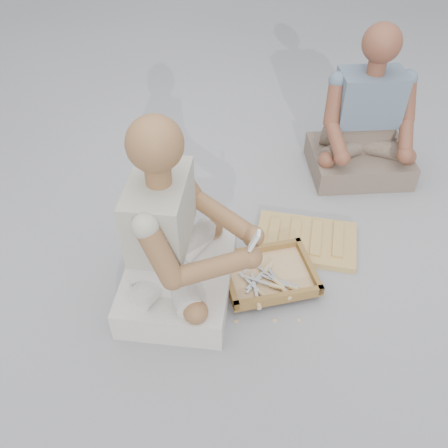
# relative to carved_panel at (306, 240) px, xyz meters

# --- Properties ---
(ground) EXTENTS (60.00, 60.00, 0.00)m
(ground) POSITION_rel_carved_panel_xyz_m (-0.35, -0.35, -0.02)
(ground) COLOR #98999E
(ground) RESTS_ON ground
(carved_panel) EXTENTS (0.58, 0.42, 0.04)m
(carved_panel) POSITION_rel_carved_panel_xyz_m (0.00, 0.00, 0.00)
(carved_panel) COLOR #A87A41
(carved_panel) RESTS_ON ground
(tool_tray) EXTENTS (0.54, 0.48, 0.06)m
(tool_tray) POSITION_rel_carved_panel_xyz_m (-0.20, -0.30, 0.04)
(tool_tray) COLOR brown
(tool_tray) RESTS_ON carved_panel
(chisel_0) EXTENTS (0.09, 0.21, 0.02)m
(chisel_0) POSITION_rel_carved_panel_xyz_m (-0.27, -0.15, 0.04)
(chisel_0) COLOR silver
(chisel_0) RESTS_ON tool_tray
(chisel_1) EXTENTS (0.16, 0.18, 0.02)m
(chisel_1) POSITION_rel_carved_panel_xyz_m (-0.24, -0.44, 0.05)
(chisel_1) COLOR silver
(chisel_1) RESTS_ON tool_tray
(chisel_2) EXTENTS (0.13, 0.20, 0.02)m
(chisel_2) POSITION_rel_carved_panel_xyz_m (-0.12, -0.41, 0.06)
(chisel_2) COLOR silver
(chisel_2) RESTS_ON tool_tray
(chisel_3) EXTENTS (0.13, 0.20, 0.02)m
(chisel_3) POSITION_rel_carved_panel_xyz_m (-0.22, -0.28, 0.05)
(chisel_3) COLOR silver
(chisel_3) RESTS_ON tool_tray
(chisel_4) EXTENTS (0.06, 0.22, 0.02)m
(chisel_4) POSITION_rel_carved_panel_xyz_m (-0.25, -0.47, 0.05)
(chisel_4) COLOR silver
(chisel_4) RESTS_ON tool_tray
(chisel_5) EXTENTS (0.21, 0.09, 0.02)m
(chisel_5) POSITION_rel_carved_panel_xyz_m (-0.04, -0.38, 0.04)
(chisel_5) COLOR silver
(chisel_5) RESTS_ON tool_tray
(chisel_6) EXTENTS (0.21, 0.11, 0.02)m
(chisel_6) POSITION_rel_carved_panel_xyz_m (-0.09, -0.39, 0.05)
(chisel_6) COLOR silver
(chisel_6) RESTS_ON tool_tray
(chisel_7) EXTENTS (0.21, 0.08, 0.02)m
(chisel_7) POSITION_rel_carved_panel_xyz_m (-0.18, -0.39, 0.06)
(chisel_7) COLOR silver
(chisel_7) RESTS_ON tool_tray
(chisel_8) EXTENTS (0.13, 0.20, 0.02)m
(chisel_8) POSITION_rel_carved_panel_xyz_m (-0.22, -0.30, 0.05)
(chisel_8) COLOR silver
(chisel_8) RESTS_ON tool_tray
(chisel_9) EXTENTS (0.17, 0.17, 0.02)m
(chisel_9) POSITION_rel_carved_panel_xyz_m (-0.16, -0.36, 0.06)
(chisel_9) COLOR silver
(chisel_9) RESTS_ON tool_tray
(wood_chip_0) EXTENTS (0.02, 0.02, 0.00)m
(wood_chip_0) POSITION_rel_carved_panel_xyz_m (-0.44, -0.22, -0.02)
(wood_chip_0) COLOR tan
(wood_chip_0) RESTS_ON ground
(wood_chip_1) EXTENTS (0.02, 0.02, 0.00)m
(wood_chip_1) POSITION_rel_carved_panel_xyz_m (-0.16, -0.54, -0.02)
(wood_chip_1) COLOR tan
(wood_chip_1) RESTS_ON ground
(wood_chip_2) EXTENTS (0.02, 0.02, 0.00)m
(wood_chip_2) POSITION_rel_carved_panel_xyz_m (-0.35, -0.56, -0.02)
(wood_chip_2) COLOR tan
(wood_chip_2) RESTS_ON ground
(wood_chip_3) EXTENTS (0.02, 0.02, 0.00)m
(wood_chip_3) POSITION_rel_carved_panel_xyz_m (-0.52, -0.06, -0.02)
(wood_chip_3) COLOR tan
(wood_chip_3) RESTS_ON ground
(wood_chip_4) EXTENTS (0.02, 0.02, 0.00)m
(wood_chip_4) POSITION_rel_carved_panel_xyz_m (-0.47, -0.51, -0.02)
(wood_chip_4) COLOR tan
(wood_chip_4) RESTS_ON ground
(wood_chip_5) EXTENTS (0.02, 0.02, 0.00)m
(wood_chip_5) POSITION_rel_carved_panel_xyz_m (-0.15, -0.12, -0.02)
(wood_chip_5) COLOR tan
(wood_chip_5) RESTS_ON ground
(wood_chip_6) EXTENTS (0.02, 0.02, 0.00)m
(wood_chip_6) POSITION_rel_carved_panel_xyz_m (-0.05, -0.53, -0.02)
(wood_chip_6) COLOR tan
(wood_chip_6) RESTS_ON ground
(wood_chip_7) EXTENTS (0.02, 0.02, 0.00)m
(wood_chip_7) POSITION_rel_carved_panel_xyz_m (-0.05, 0.05, -0.02)
(wood_chip_7) COLOR tan
(wood_chip_7) RESTS_ON ground
(wood_chip_8) EXTENTS (0.02, 0.02, 0.00)m
(wood_chip_8) POSITION_rel_carved_panel_xyz_m (-0.27, 0.05, -0.02)
(wood_chip_8) COLOR tan
(wood_chip_8) RESTS_ON ground
(craftsman) EXTENTS (0.67, 0.65, 0.99)m
(craftsman) POSITION_rel_carved_panel_xyz_m (-0.65, -0.40, 0.32)
(craftsman) COLOR beige
(craftsman) RESTS_ON ground
(companion) EXTENTS (0.67, 0.57, 0.94)m
(companion) POSITION_rel_carved_panel_xyz_m (0.35, 0.71, 0.30)
(companion) COLOR #736153
(companion) RESTS_ON ground
(mobile_phone) EXTENTS (0.05, 0.05, 0.10)m
(mobile_phone) POSITION_rel_carved_panel_xyz_m (-0.28, -0.48, 0.45)
(mobile_phone) COLOR white
(mobile_phone) RESTS_ON craftsman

